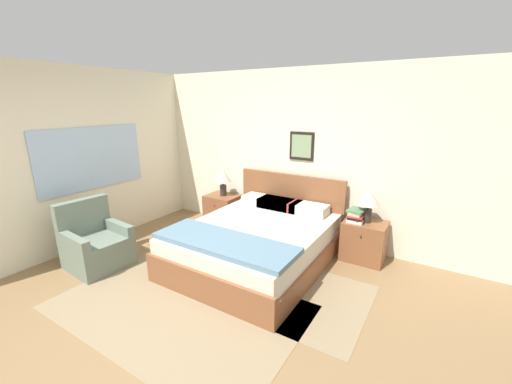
{
  "coord_description": "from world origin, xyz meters",
  "views": [
    {
      "loc": [
        2.2,
        -1.72,
        2.09
      ],
      "look_at": [
        0.23,
        1.48,
        1.03
      ],
      "focal_mm": 22.0,
      "sensor_mm": 36.0,
      "label": 1
    }
  ],
  "objects_px": {
    "nightstand_near_window": "(223,210)",
    "nightstand_by_door": "(364,241)",
    "bed": "(257,241)",
    "armchair": "(96,245)",
    "table_lamp_near_window": "(223,177)",
    "table_lamp_by_door": "(369,199)"
  },
  "relations": [
    {
      "from": "nightstand_near_window",
      "to": "nightstand_by_door",
      "type": "xyz_separation_m",
      "value": [
        2.43,
        0.0,
        0.0
      ]
    },
    {
      "from": "bed",
      "to": "armchair",
      "type": "xyz_separation_m",
      "value": [
        -1.77,
        -1.19,
        -0.01
      ]
    },
    {
      "from": "bed",
      "to": "nightstand_by_door",
      "type": "xyz_separation_m",
      "value": [
        1.21,
        0.83,
        -0.02
      ]
    },
    {
      "from": "bed",
      "to": "nightstand_near_window",
      "type": "distance_m",
      "value": 1.47
    },
    {
      "from": "armchair",
      "to": "nightstand_near_window",
      "type": "bearing_deg",
      "value": 169.03
    },
    {
      "from": "bed",
      "to": "nightstand_by_door",
      "type": "distance_m",
      "value": 1.47
    },
    {
      "from": "table_lamp_near_window",
      "to": "table_lamp_by_door",
      "type": "xyz_separation_m",
      "value": [
        2.42,
        0.0,
        0.0
      ]
    },
    {
      "from": "nightstand_by_door",
      "to": "table_lamp_by_door",
      "type": "xyz_separation_m",
      "value": [
        0.0,
        0.01,
        0.6
      ]
    },
    {
      "from": "nightstand_by_door",
      "to": "table_lamp_by_door",
      "type": "distance_m",
      "value": 0.6
    },
    {
      "from": "bed",
      "to": "table_lamp_near_window",
      "type": "xyz_separation_m",
      "value": [
        -1.2,
        0.84,
        0.57
      ]
    },
    {
      "from": "bed",
      "to": "table_lamp_by_door",
      "type": "distance_m",
      "value": 1.59
    },
    {
      "from": "table_lamp_by_door",
      "to": "nightstand_by_door",
      "type": "bearing_deg",
      "value": -108.66
    },
    {
      "from": "bed",
      "to": "armchair",
      "type": "distance_m",
      "value": 2.13
    },
    {
      "from": "nightstand_near_window",
      "to": "table_lamp_near_window",
      "type": "xyz_separation_m",
      "value": [
        0.01,
        0.01,
        0.6
      ]
    },
    {
      "from": "armchair",
      "to": "nightstand_by_door",
      "type": "height_order",
      "value": "armchair"
    },
    {
      "from": "nightstand_near_window",
      "to": "table_lamp_by_door",
      "type": "height_order",
      "value": "table_lamp_by_door"
    },
    {
      "from": "bed",
      "to": "table_lamp_by_door",
      "type": "relative_size",
      "value": 4.64
    },
    {
      "from": "armchair",
      "to": "nightstand_by_door",
      "type": "xyz_separation_m",
      "value": [
        2.98,
        2.02,
        -0.01
      ]
    },
    {
      "from": "armchair",
      "to": "table_lamp_near_window",
      "type": "distance_m",
      "value": 2.19
    },
    {
      "from": "bed",
      "to": "nightstand_near_window",
      "type": "xyz_separation_m",
      "value": [
        -1.21,
        0.83,
        -0.02
      ]
    },
    {
      "from": "bed",
      "to": "table_lamp_by_door",
      "type": "xyz_separation_m",
      "value": [
        1.22,
        0.84,
        0.57
      ]
    },
    {
      "from": "table_lamp_by_door",
      "to": "armchair",
      "type": "bearing_deg",
      "value": -145.75
    }
  ]
}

